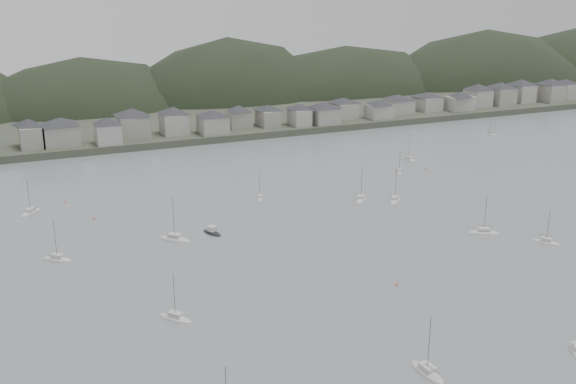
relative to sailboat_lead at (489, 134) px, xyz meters
name	(u,v)px	position (x,y,z in m)	size (l,w,h in m)	color
ground	(441,320)	(-129.28, -136.56, -0.18)	(900.00, 900.00, 0.00)	slate
far_shore_land	(136,99)	(-129.28, 158.44, 1.32)	(900.00, 250.00, 3.00)	#383D2D
forested_ridge	(155,128)	(-124.44, 132.84, -11.47)	(851.55, 103.94, 102.57)	black
waterfront_town	(291,112)	(-78.69, 46.78, 8.48)	(451.48, 28.46, 12.92)	gray
sailboat_lead	(489,134)	(0.00, 0.00, 0.00)	(5.43, 7.28, 9.71)	beige
moored_fleet	(316,237)	(-131.55, -84.86, 0.00)	(211.84, 147.58, 13.10)	beige
motor_launch_far	(212,232)	(-155.99, -70.42, 0.12)	(4.84, 7.42, 3.69)	black
mooring_buoys	(266,245)	(-146.10, -84.77, -0.03)	(146.74, 126.60, 0.70)	#CE6544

